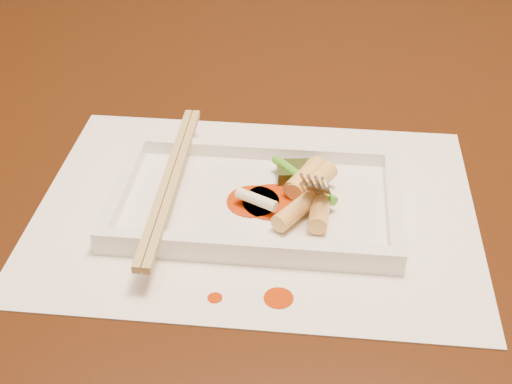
# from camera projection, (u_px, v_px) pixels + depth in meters

# --- Properties ---
(table) EXTENTS (1.40, 0.90, 0.75)m
(table) POSITION_uv_depth(u_px,v_px,m) (215.00, 197.00, 0.84)
(table) COLOR black
(table) RESTS_ON ground
(placemat) EXTENTS (0.40, 0.30, 0.00)m
(placemat) POSITION_uv_depth(u_px,v_px,m) (256.00, 208.00, 0.66)
(placemat) COLOR white
(placemat) RESTS_ON table
(sauce_splatter_a) EXTENTS (0.02, 0.02, 0.00)m
(sauce_splatter_a) POSITION_uv_depth(u_px,v_px,m) (279.00, 298.00, 0.56)
(sauce_splatter_a) COLOR #AB2D05
(sauce_splatter_a) RESTS_ON placemat
(sauce_splatter_b) EXTENTS (0.01, 0.01, 0.00)m
(sauce_splatter_b) POSITION_uv_depth(u_px,v_px,m) (215.00, 298.00, 0.56)
(sauce_splatter_b) COLOR #AB2D05
(sauce_splatter_b) RESTS_ON placemat
(plate_base) EXTENTS (0.26, 0.16, 0.01)m
(plate_base) POSITION_uv_depth(u_px,v_px,m) (256.00, 204.00, 0.65)
(plate_base) COLOR white
(plate_base) RESTS_ON placemat
(plate_rim_far) EXTENTS (0.26, 0.01, 0.01)m
(plate_rim_far) POSITION_uv_depth(u_px,v_px,m) (264.00, 151.00, 0.71)
(plate_rim_far) COLOR white
(plate_rim_far) RESTS_ON plate_base
(plate_rim_near) EXTENTS (0.26, 0.01, 0.01)m
(plate_rim_near) POSITION_uv_depth(u_px,v_px,m) (247.00, 248.00, 0.59)
(plate_rim_near) COLOR white
(plate_rim_near) RESTS_ON plate_base
(plate_rim_left) EXTENTS (0.01, 0.14, 0.01)m
(plate_rim_left) POSITION_uv_depth(u_px,v_px,m) (123.00, 186.00, 0.66)
(plate_rim_left) COLOR white
(plate_rim_left) RESTS_ON plate_base
(plate_rim_right) EXTENTS (0.01, 0.14, 0.01)m
(plate_rim_right) POSITION_uv_depth(u_px,v_px,m) (394.00, 203.00, 0.64)
(plate_rim_right) COLOR white
(plate_rim_right) RESTS_ON plate_base
(veg_piece) EXTENTS (0.04, 0.03, 0.01)m
(veg_piece) POSITION_uv_depth(u_px,v_px,m) (297.00, 172.00, 0.68)
(veg_piece) COLOR black
(veg_piece) RESTS_ON plate_base
(scallion_white) EXTENTS (0.04, 0.03, 0.01)m
(scallion_white) POSITION_uv_depth(u_px,v_px,m) (257.00, 200.00, 0.63)
(scallion_white) COLOR #EAEACC
(scallion_white) RESTS_ON plate_base
(scallion_green) EXTENTS (0.06, 0.07, 0.01)m
(scallion_green) POSITION_uv_depth(u_px,v_px,m) (304.00, 179.00, 0.66)
(scallion_green) COLOR #379017
(scallion_green) RESTS_ON plate_base
(chopstick_a) EXTENTS (0.01, 0.24, 0.01)m
(chopstick_a) POSITION_uv_depth(u_px,v_px,m) (166.00, 180.00, 0.65)
(chopstick_a) COLOR tan
(chopstick_a) RESTS_ON plate_rim_near
(chopstick_b) EXTENTS (0.01, 0.24, 0.01)m
(chopstick_b) POSITION_uv_depth(u_px,v_px,m) (175.00, 180.00, 0.65)
(chopstick_b) COLOR tan
(chopstick_b) RESTS_ON plate_rim_near
(fork) EXTENTS (0.09, 0.10, 0.14)m
(fork) POSITION_uv_depth(u_px,v_px,m) (339.00, 125.00, 0.62)
(fork) COLOR silver
(fork) RESTS_ON plate_base
(sauce_blob_0) EXTENTS (0.05, 0.05, 0.00)m
(sauce_blob_0) POSITION_uv_depth(u_px,v_px,m) (253.00, 201.00, 0.65)
(sauce_blob_0) COLOR #AB2D05
(sauce_blob_0) RESTS_ON plate_base
(sauce_blob_1) EXTENTS (0.05, 0.05, 0.00)m
(sauce_blob_1) POSITION_uv_depth(u_px,v_px,m) (272.00, 202.00, 0.65)
(sauce_blob_1) COLOR #AB2D05
(sauce_blob_1) RESTS_ON plate_base
(rice_cake_0) EXTENTS (0.04, 0.05, 0.02)m
(rice_cake_0) POSITION_uv_depth(u_px,v_px,m) (305.00, 177.00, 0.66)
(rice_cake_0) COLOR #F2CC71
(rice_cake_0) RESTS_ON plate_base
(rice_cake_1) EXTENTS (0.03, 0.05, 0.02)m
(rice_cake_1) POSITION_uv_depth(u_px,v_px,m) (305.00, 179.00, 0.66)
(rice_cake_1) COLOR #F2CC71
(rice_cake_1) RESTS_ON plate_base
(rice_cake_2) EXTENTS (0.04, 0.04, 0.02)m
(rice_cake_2) POSITION_uv_depth(u_px,v_px,m) (318.00, 179.00, 0.65)
(rice_cake_2) COLOR #F2CC71
(rice_cake_2) RESTS_ON plate_base
(rice_cake_3) EXTENTS (0.02, 0.05, 0.02)m
(rice_cake_3) POSITION_uv_depth(u_px,v_px,m) (320.00, 211.00, 0.62)
(rice_cake_3) COLOR #F2CC71
(rice_cake_3) RESTS_ON plate_base
(rice_cake_4) EXTENTS (0.04, 0.05, 0.02)m
(rice_cake_4) POSITION_uv_depth(u_px,v_px,m) (295.00, 211.00, 0.62)
(rice_cake_4) COLOR #F2CC71
(rice_cake_4) RESTS_ON plate_base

